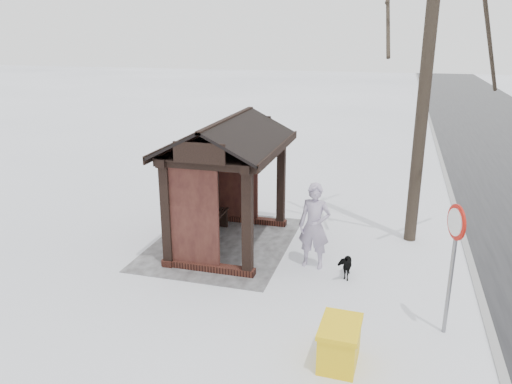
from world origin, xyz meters
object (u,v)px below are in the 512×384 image
bus_shelter (222,157)px  grit_bin (339,343)px  dog (345,265)px  road_sign (454,242)px  pedestrian (314,226)px

bus_shelter → grit_bin: size_ratio=3.99×
dog → grit_bin: size_ratio=0.70×
dog → road_sign: size_ratio=0.27×
bus_shelter → grit_bin: (3.90, 3.25, -1.82)m
pedestrian → road_sign: road_sign is taller
bus_shelter → road_sign: size_ratio=1.56×
bus_shelter → grit_bin: bus_shelter is taller
pedestrian → grit_bin: pedestrian is taller
road_sign → grit_bin: bearing=-71.0°
pedestrian → road_sign: bearing=-31.4°
dog → road_sign: bearing=-46.0°
pedestrian → road_sign: (1.91, 2.57, 0.72)m
pedestrian → grit_bin: 3.44m
grit_bin → road_sign: (-1.34, 1.62, 1.32)m
grit_bin → road_sign: road_sign is taller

